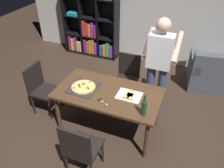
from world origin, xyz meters
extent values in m
plane|color=#38281E|center=(0.00, 0.00, 0.00)|extent=(12.00, 12.00, 0.00)
cube|color=silver|center=(0.00, 2.60, 1.40)|extent=(6.40, 0.10, 2.80)
cube|color=#4C331E|center=(0.00, 0.00, 0.73)|extent=(1.60, 0.87, 0.04)
cylinder|color=#4C331E|center=(-0.72, -0.35, 0.35)|extent=(0.06, 0.06, 0.71)
cylinder|color=#4C331E|center=(0.72, -0.35, 0.35)|extent=(0.06, 0.06, 0.71)
cylinder|color=#4C331E|center=(-0.72, 0.35, 0.35)|extent=(0.06, 0.06, 0.71)
cylinder|color=#4C331E|center=(0.72, 0.35, 0.35)|extent=(0.06, 0.06, 0.71)
cube|color=black|center=(0.00, -0.83, 0.43)|extent=(0.42, 0.42, 0.04)
cube|color=black|center=(0.00, -1.02, 0.68)|extent=(0.42, 0.04, 0.45)
cylinder|color=black|center=(0.18, -0.65, 0.21)|extent=(0.04, 0.04, 0.41)
cylinder|color=black|center=(-0.18, -0.65, 0.21)|extent=(0.04, 0.04, 0.41)
cylinder|color=black|center=(-0.18, -1.01, 0.21)|extent=(0.04, 0.04, 0.41)
cube|color=black|center=(0.00, 0.83, 0.43)|extent=(0.42, 0.42, 0.04)
cube|color=black|center=(0.00, 1.02, 0.68)|extent=(0.42, 0.04, 0.45)
cylinder|color=black|center=(-0.18, 0.65, 0.21)|extent=(0.04, 0.04, 0.41)
cylinder|color=black|center=(0.18, 0.65, 0.21)|extent=(0.04, 0.04, 0.41)
cylinder|color=black|center=(-0.18, 1.01, 0.21)|extent=(0.04, 0.04, 0.41)
cylinder|color=black|center=(0.18, 1.01, 0.21)|extent=(0.04, 0.04, 0.41)
cube|color=black|center=(-1.20, 0.00, 0.43)|extent=(0.42, 0.42, 0.04)
cube|color=black|center=(-1.39, 0.00, 0.68)|extent=(0.04, 0.42, 0.45)
cylinder|color=black|center=(-1.02, -0.18, 0.21)|extent=(0.04, 0.04, 0.41)
cylinder|color=black|center=(-1.02, 0.18, 0.21)|extent=(0.04, 0.04, 0.41)
cylinder|color=black|center=(-1.38, -0.18, 0.21)|extent=(0.04, 0.04, 0.41)
cylinder|color=black|center=(-1.38, 0.18, 0.21)|extent=(0.04, 0.04, 0.41)
cube|color=#4C515B|center=(1.14, 1.94, 0.50)|extent=(0.28, 0.86, 0.20)
cube|color=black|center=(-2.14, 2.35, 0.97)|extent=(0.03, 0.35, 1.95)
cube|color=black|center=(-0.77, 2.35, 0.97)|extent=(0.03, 0.35, 1.95)
cube|color=black|center=(-1.46, 2.35, 0.01)|extent=(1.40, 0.35, 0.03)
cube|color=black|center=(-1.46, 2.51, 0.97)|extent=(1.40, 0.03, 1.95)
cube|color=black|center=(-1.46, 2.35, 0.50)|extent=(1.34, 0.29, 0.03)
cube|color=black|center=(-1.46, 2.35, 0.97)|extent=(1.34, 0.29, 0.03)
cube|color=black|center=(-1.68, 2.35, 0.97)|extent=(0.03, 0.29, 1.89)
cube|color=black|center=(-1.23, 2.35, 0.97)|extent=(0.03, 0.29, 1.89)
cube|color=#B21E66|center=(-2.06, 2.33, 0.24)|extent=(0.07, 0.22, 0.40)
cube|color=yellow|center=(-1.98, 2.33, 0.21)|extent=(0.07, 0.22, 0.33)
cube|color=purple|center=(-1.90, 2.33, 0.24)|extent=(0.06, 0.22, 0.39)
cube|color=yellow|center=(-1.82, 2.33, 0.18)|extent=(0.05, 0.22, 0.26)
cube|color=silver|center=(-1.75, 2.33, 0.18)|extent=(0.05, 0.22, 0.28)
cube|color=#B21E66|center=(-1.61, 2.33, 0.23)|extent=(0.06, 0.22, 0.36)
cube|color=olive|center=(-1.53, 2.33, 0.21)|extent=(0.06, 0.22, 0.32)
cube|color=orange|center=(-1.46, 2.33, 0.23)|extent=(0.06, 0.22, 0.37)
cube|color=orange|center=(-1.38, 2.33, 0.24)|extent=(0.05, 0.22, 0.40)
cube|color=purple|center=(-1.30, 2.33, 0.21)|extent=(0.06, 0.22, 0.32)
cube|color=blue|center=(-1.15, 2.33, 0.18)|extent=(0.06, 0.22, 0.27)
cube|color=orange|center=(-1.06, 2.33, 0.20)|extent=(0.08, 0.22, 0.31)
cube|color=green|center=(-0.96, 2.33, 0.23)|extent=(0.08, 0.22, 0.37)
cube|color=purple|center=(-0.86, 2.33, 0.20)|extent=(0.08, 0.22, 0.31)
cube|color=red|center=(-1.61, 2.33, 0.72)|extent=(0.07, 0.22, 0.40)
cube|color=red|center=(-1.53, 2.33, 0.69)|extent=(0.05, 0.22, 0.34)
cube|color=orange|center=(-1.46, 2.33, 0.67)|extent=(0.06, 0.22, 0.31)
cube|color=purple|center=(-1.38, 2.33, 0.70)|extent=(0.06, 0.22, 0.37)
cube|color=#B21E66|center=(-1.30, 2.33, 0.67)|extent=(0.06, 0.22, 0.31)
cube|color=teal|center=(-1.90, 2.33, 1.03)|extent=(0.28, 0.25, 0.07)
cylinder|color=#38476B|center=(0.69, 0.68, 0.47)|extent=(0.14, 0.14, 0.95)
cylinder|color=#38476B|center=(0.49, 0.68, 0.47)|extent=(0.14, 0.14, 0.95)
cube|color=white|center=(0.59, 0.68, 1.23)|extent=(0.38, 0.22, 0.55)
sphere|color=#E0B293|center=(0.59, 0.68, 1.64)|extent=(0.22, 0.22, 0.22)
cylinder|color=#E0B293|center=(0.82, 0.86, 1.25)|extent=(0.09, 0.50, 0.39)
cylinder|color=#E0B293|center=(0.36, 0.86, 1.25)|extent=(0.09, 0.50, 0.39)
cube|color=#2D2D33|center=(-0.40, -0.05, 0.76)|extent=(0.44, 0.44, 0.01)
cylinder|color=tan|center=(-0.40, -0.05, 0.77)|extent=(0.38, 0.38, 0.02)
cylinder|color=#EACC6B|center=(-0.40, -0.05, 0.78)|extent=(0.34, 0.34, 0.01)
cylinder|color=#B22819|center=(-0.47, -0.03, 0.79)|extent=(0.04, 0.04, 0.00)
cylinder|color=#B22819|center=(-0.35, 0.09, 0.79)|extent=(0.04, 0.04, 0.00)
cylinder|color=#B22819|center=(-0.32, -0.06, 0.79)|extent=(0.04, 0.04, 0.00)
cylinder|color=#B22819|center=(-0.46, -0.06, 0.79)|extent=(0.04, 0.04, 0.00)
cylinder|color=#B22819|center=(-0.42, 0.01, 0.79)|extent=(0.04, 0.04, 0.00)
cylinder|color=#B22819|center=(-0.43, -0.09, 0.79)|extent=(0.04, 0.04, 0.00)
cylinder|color=#B22819|center=(-0.29, -0.08, 0.79)|extent=(0.04, 0.04, 0.00)
cylinder|color=#B22819|center=(-0.51, -0.15, 0.79)|extent=(0.04, 0.04, 0.00)
cylinder|color=#B22819|center=(-0.42, 0.00, 0.79)|extent=(0.04, 0.04, 0.00)
cube|color=white|center=(0.32, 0.03, 0.76)|extent=(0.36, 0.28, 0.01)
cube|color=#EACC6B|center=(0.36, 0.00, 0.77)|extent=(0.09, 0.14, 0.02)
cube|color=tan|center=(0.36, -0.06, 0.77)|extent=(0.09, 0.03, 0.02)
cube|color=#EACC6B|center=(0.30, 0.00, 0.77)|extent=(0.09, 0.14, 0.02)
cube|color=tan|center=(0.29, -0.06, 0.77)|extent=(0.09, 0.03, 0.02)
cube|color=#EACC6B|center=(0.33, 0.05, 0.77)|extent=(0.09, 0.14, 0.02)
cube|color=tan|center=(0.33, 0.11, 0.77)|extent=(0.09, 0.02, 0.02)
cylinder|color=#194723|center=(0.62, -0.28, 0.86)|extent=(0.07, 0.07, 0.22)
cylinder|color=#194723|center=(0.62, -0.28, 1.01)|extent=(0.03, 0.03, 0.08)
cylinder|color=black|center=(0.62, -0.28, 1.06)|extent=(0.03, 0.03, 0.02)
cube|color=silver|center=(0.05, -0.27, 0.76)|extent=(0.12, 0.05, 0.01)
cube|color=silver|center=(0.05, -0.27, 0.76)|extent=(0.11, 0.07, 0.01)
torus|color=black|center=(-0.04, -0.20, 0.76)|extent=(0.06, 0.06, 0.01)
torus|color=black|center=(-0.06, -0.24, 0.76)|extent=(0.06, 0.06, 0.01)
camera|label=1|loc=(1.06, -2.49, 2.80)|focal=36.02mm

